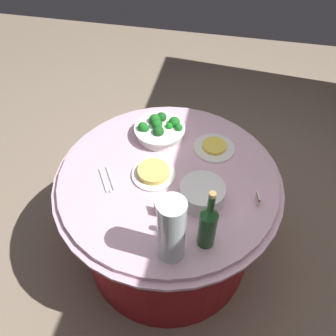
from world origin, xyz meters
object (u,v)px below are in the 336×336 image
(decorative_fruit_vase, at_px, (172,233))
(label_placard_mid, at_px, (258,199))
(food_plate_fried_egg, at_px, (214,147))
(serving_tongs, at_px, (107,180))
(label_placard_front, at_px, (156,209))
(food_plate_noodles, at_px, (154,173))
(wine_bottle, at_px, (208,225))
(broccoli_bowl, at_px, (160,129))
(plate_stack, at_px, (202,194))

(decorative_fruit_vase, xyz_separation_m, label_placard_mid, (-0.33, 0.34, -0.12))
(food_plate_fried_egg, height_order, label_placard_mid, label_placard_mid)
(serving_tongs, distance_m, label_placard_front, 0.31)
(serving_tongs, xyz_separation_m, food_plate_noodles, (-0.08, 0.22, 0.01))
(serving_tongs, bearing_deg, wine_bottle, 65.49)
(broccoli_bowl, relative_size, label_placard_mid, 5.09)
(broccoli_bowl, xyz_separation_m, decorative_fruit_vase, (0.69, 0.21, 0.10))
(plate_stack, height_order, serving_tongs, plate_stack)
(broccoli_bowl, height_order, wine_bottle, wine_bottle)
(food_plate_fried_egg, bearing_deg, decorative_fruit_vase, -9.05)
(food_plate_fried_egg, distance_m, label_placard_front, 0.51)
(food_plate_fried_egg, bearing_deg, food_plate_noodles, -47.75)
(plate_stack, distance_m, food_plate_fried_egg, 0.35)
(wine_bottle, height_order, food_plate_noodles, wine_bottle)
(label_placard_front, relative_size, label_placard_mid, 1.00)
(label_placard_mid, bearing_deg, food_plate_fried_egg, -143.25)
(wine_bottle, xyz_separation_m, label_placard_mid, (-0.25, 0.21, -0.10))
(serving_tongs, bearing_deg, food_plate_noodles, 111.15)
(food_plate_noodles, height_order, label_placard_mid, label_placard_mid)
(plate_stack, height_order, food_plate_fried_egg, plate_stack)
(food_plate_fried_egg, distance_m, label_placard_mid, 0.40)
(food_plate_noodles, relative_size, label_placard_mid, 4.00)
(plate_stack, xyz_separation_m, serving_tongs, (-0.02, -0.47, -0.04))
(decorative_fruit_vase, relative_size, food_plate_noodles, 1.55)
(food_plate_fried_egg, relative_size, label_placard_front, 4.00)
(wine_bottle, bearing_deg, broccoli_bowl, -151.17)
(label_placard_mid, bearing_deg, plate_stack, -82.40)
(food_plate_fried_egg, bearing_deg, serving_tongs, -55.88)
(broccoli_bowl, distance_m, plate_stack, 0.49)
(plate_stack, bearing_deg, label_placard_mid, 97.60)
(serving_tongs, xyz_separation_m, label_placard_mid, (-0.02, 0.73, 0.03))
(broccoli_bowl, xyz_separation_m, label_placard_front, (0.51, 0.10, -0.01))
(wine_bottle, height_order, serving_tongs, wine_bottle)
(plate_stack, height_order, decorative_fruit_vase, decorative_fruit_vase)
(plate_stack, relative_size, label_placard_mid, 3.82)
(serving_tongs, distance_m, food_plate_fried_egg, 0.59)
(decorative_fruit_vase, xyz_separation_m, food_plate_fried_egg, (-0.65, 0.10, -0.14))
(serving_tongs, bearing_deg, plate_stack, 87.89)
(label_placard_mid, bearing_deg, decorative_fruit_vase, -45.62)
(serving_tongs, relative_size, food_plate_fried_egg, 0.72)
(food_plate_noodles, distance_m, food_plate_fried_egg, 0.37)
(plate_stack, height_order, food_plate_noodles, plate_stack)
(wine_bottle, height_order, label_placard_front, wine_bottle)
(food_plate_noodles, bearing_deg, wine_bottle, 43.30)
(food_plate_fried_egg, bearing_deg, label_placard_mid, 36.75)
(plate_stack, distance_m, serving_tongs, 0.48)
(food_plate_noodles, distance_m, label_placard_front, 0.23)
(decorative_fruit_vase, bearing_deg, food_plate_fried_egg, 170.95)
(plate_stack, relative_size, decorative_fruit_vase, 0.62)
(plate_stack, height_order, wine_bottle, wine_bottle)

